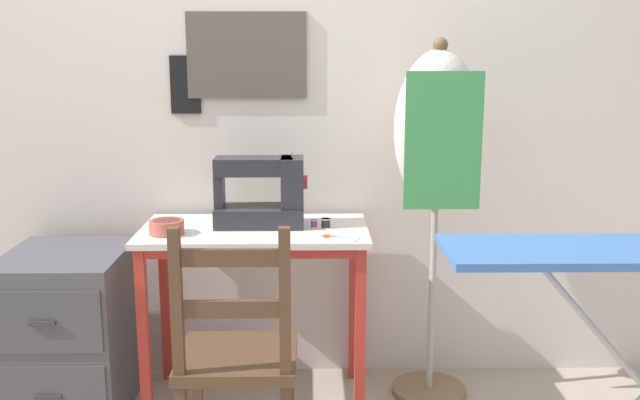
# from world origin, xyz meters

# --- Properties ---
(wall_back) EXTENTS (10.00, 0.07, 2.55)m
(wall_back) POSITION_xyz_m (-0.00, 0.57, 1.28)
(wall_back) COLOR silver
(wall_back) RESTS_ON ground_plane
(sewing_table) EXTENTS (0.92, 0.50, 0.76)m
(sewing_table) POSITION_xyz_m (0.00, 0.24, 0.64)
(sewing_table) COLOR silver
(sewing_table) RESTS_ON ground_plane
(sewing_machine) EXTENTS (0.38, 0.19, 0.31)m
(sewing_machine) POSITION_xyz_m (0.04, 0.29, 0.89)
(sewing_machine) COLOR #28282D
(sewing_machine) RESTS_ON sewing_table
(fabric_bowl) EXTENTS (0.14, 0.14, 0.06)m
(fabric_bowl) POSITION_xyz_m (-0.34, 0.16, 0.79)
(fabric_bowl) COLOR #B25647
(fabric_bowl) RESTS_ON sewing_table
(scissors) EXTENTS (0.14, 0.09, 0.01)m
(scissors) POSITION_xyz_m (0.32, 0.09, 0.76)
(scissors) COLOR silver
(scissors) RESTS_ON sewing_table
(thread_spool_near_machine) EXTENTS (0.03, 0.03, 0.03)m
(thread_spool_near_machine) POSITION_xyz_m (0.24, 0.26, 0.78)
(thread_spool_near_machine) COLOR purple
(thread_spool_near_machine) RESTS_ON sewing_table
(thread_spool_mid_table) EXTENTS (0.04, 0.04, 0.04)m
(thread_spool_mid_table) POSITION_xyz_m (0.29, 0.24, 0.78)
(thread_spool_mid_table) COLOR black
(thread_spool_mid_table) RESTS_ON sewing_table
(wooden_chair) EXTENTS (0.40, 0.38, 0.93)m
(wooden_chair) POSITION_xyz_m (-0.02, -0.31, 0.44)
(wooden_chair) COLOR #513823
(wooden_chair) RESTS_ON ground_plane
(filing_cabinet) EXTENTS (0.47, 0.56, 0.67)m
(filing_cabinet) POSITION_xyz_m (-0.76, 0.20, 0.34)
(filing_cabinet) COLOR #4C4C51
(filing_cabinet) RESTS_ON ground_plane
(dress_form) EXTENTS (0.35, 0.32, 1.52)m
(dress_form) POSITION_xyz_m (0.74, 0.30, 1.09)
(dress_form) COLOR #846647
(dress_form) RESTS_ON ground_plane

